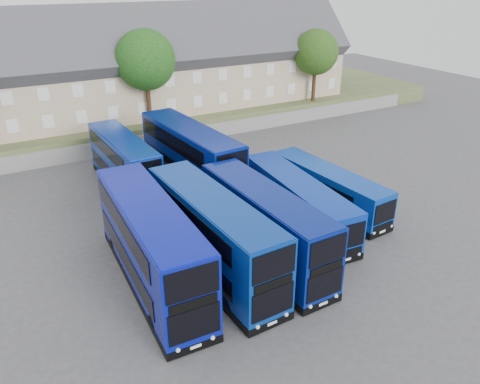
% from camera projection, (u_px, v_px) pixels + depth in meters
% --- Properties ---
extents(ground, '(120.00, 120.00, 0.00)m').
position_uv_depth(ground, '(270.00, 275.00, 27.01)').
color(ground, '#46464B').
rests_on(ground, ground).
extents(retaining_wall, '(70.00, 0.40, 1.50)m').
position_uv_depth(retaining_wall, '(137.00, 143.00, 45.62)').
color(retaining_wall, slate).
rests_on(retaining_wall, ground).
extents(earth_bank, '(80.00, 20.00, 2.00)m').
position_uv_depth(earth_bank, '(110.00, 116.00, 53.40)').
color(earth_bank, '#465530').
rests_on(earth_bank, ground).
extents(terrace_row, '(54.00, 10.40, 11.20)m').
position_uv_depth(terrace_row, '(114.00, 72.00, 47.86)').
color(terrace_row, tan).
rests_on(terrace_row, earth_bank).
extents(dd_front_left, '(3.24, 12.34, 4.87)m').
position_uv_depth(dd_front_left, '(151.00, 246.00, 25.36)').
color(dd_front_left, '#081396').
rests_on(dd_front_left, ground).
extents(dd_front_mid, '(3.20, 11.94, 4.70)m').
position_uv_depth(dd_front_mid, '(213.00, 237.00, 26.44)').
color(dd_front_mid, navy).
rests_on(dd_front_mid, ground).
extents(dd_front_right, '(2.83, 11.30, 4.47)m').
position_uv_depth(dd_front_right, '(264.00, 227.00, 27.65)').
color(dd_front_right, navy).
rests_on(dd_front_right, ground).
extents(dd_rear_left, '(2.85, 10.76, 4.24)m').
position_uv_depth(dd_rear_left, '(125.00, 164.00, 37.07)').
color(dd_rear_left, '#082995').
rests_on(dd_rear_left, ground).
extents(dd_rear_right, '(3.75, 12.53, 4.91)m').
position_uv_depth(dd_rear_right, '(191.00, 158.00, 37.37)').
color(dd_rear_right, navy).
rests_on(dd_rear_right, ground).
extents(coach_east_a, '(3.38, 11.84, 3.20)m').
position_uv_depth(coach_east_a, '(297.00, 202.00, 32.05)').
color(coach_east_a, '#092DA5').
rests_on(coach_east_a, ground).
extents(coach_east_b, '(3.02, 10.82, 2.92)m').
position_uv_depth(coach_east_b, '(328.00, 189.00, 34.33)').
color(coach_east_b, '#0838A4').
rests_on(coach_east_b, ground).
extents(tree_mid, '(5.76, 5.76, 9.18)m').
position_uv_depth(tree_mid, '(147.00, 62.00, 44.71)').
color(tree_mid, '#382314').
rests_on(tree_mid, earth_bank).
extents(tree_east, '(5.12, 5.12, 8.16)m').
position_uv_depth(tree_east, '(316.00, 54.00, 53.46)').
color(tree_east, '#382314').
rests_on(tree_east, earth_bank).
extents(tree_far, '(5.44, 5.44, 8.67)m').
position_uv_depth(tree_far, '(320.00, 40.00, 61.49)').
color(tree_far, '#382314').
rests_on(tree_far, earth_bank).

